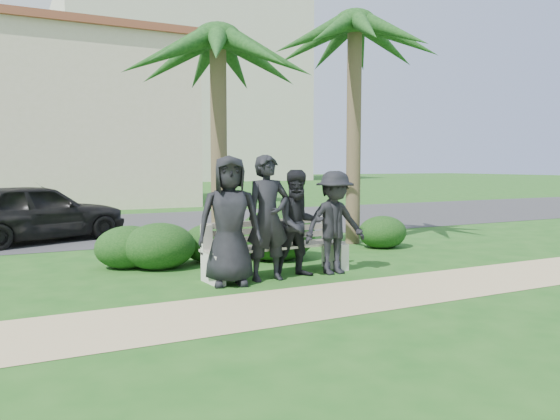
# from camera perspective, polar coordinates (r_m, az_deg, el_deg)

# --- Properties ---
(ground) EXTENTS (160.00, 160.00, 0.00)m
(ground) POSITION_cam_1_polar(r_m,az_deg,el_deg) (9.09, 2.40, -6.43)
(ground) COLOR #1A4E16
(ground) RESTS_ON ground
(footpath) EXTENTS (30.00, 1.60, 0.01)m
(footpath) POSITION_cam_1_polar(r_m,az_deg,el_deg) (7.61, 9.09, -8.70)
(footpath) COLOR tan
(footpath) RESTS_ON ground
(asphalt_street) EXTENTS (160.00, 8.00, 0.01)m
(asphalt_street) POSITION_cam_1_polar(r_m,az_deg,el_deg) (16.47, -11.28, -1.48)
(asphalt_street) COLOR #2D2D30
(asphalt_street) RESTS_ON ground
(stucco_bldg_right) EXTENTS (8.40, 8.40, 7.30)m
(stucco_bldg_right) POSITION_cam_1_polar(r_m,az_deg,el_deg) (26.08, -19.51, 8.66)
(stucco_bldg_right) COLOR beige
(stucco_bldg_right) RESTS_ON ground
(hotel_tower) EXTENTS (26.00, 18.00, 37.30)m
(hotel_tower) POSITION_cam_1_polar(r_m,az_deg,el_deg) (66.44, -10.63, 14.76)
(hotel_tower) COLOR beige
(hotel_tower) RESTS_ON ground
(park_bench) EXTENTS (2.47, 0.75, 0.85)m
(park_bench) POSITION_cam_1_polar(r_m,az_deg,el_deg) (8.74, -0.32, -4.33)
(park_bench) COLOR gray
(park_bench) RESTS_ON ground
(man_a) EXTENTS (1.05, 0.81, 1.90)m
(man_a) POSITION_cam_1_polar(r_m,az_deg,el_deg) (7.99, -5.29, -1.10)
(man_a) COLOR black
(man_a) RESTS_ON ground
(man_b) EXTENTS (0.70, 0.46, 1.91)m
(man_b) POSITION_cam_1_polar(r_m,az_deg,el_deg) (8.28, -1.25, -0.83)
(man_b) COLOR black
(man_b) RESTS_ON ground
(man_c) EXTENTS (0.87, 0.71, 1.68)m
(man_c) POSITION_cam_1_polar(r_m,az_deg,el_deg) (8.54, 1.99, -1.43)
(man_c) COLOR black
(man_c) RESTS_ON ground
(man_d) EXTENTS (1.09, 0.64, 1.66)m
(man_d) POSITION_cam_1_polar(r_m,az_deg,el_deg) (8.82, 5.72, -1.33)
(man_d) COLOR black
(man_d) RESTS_ON ground
(hedge_a) EXTENTS (1.14, 0.94, 0.75)m
(hedge_a) POSITION_cam_1_polar(r_m,az_deg,el_deg) (9.72, -15.54, -3.64)
(hedge_a) COLOR black
(hedge_a) RESTS_ON ground
(hedge_b) EXTENTS (1.24, 1.02, 0.81)m
(hedge_b) POSITION_cam_1_polar(r_m,az_deg,el_deg) (9.50, -12.48, -3.58)
(hedge_b) COLOR black
(hedge_b) RESTS_ON ground
(hedge_c) EXTENTS (1.10, 0.91, 0.72)m
(hedge_c) POSITION_cam_1_polar(r_m,az_deg,el_deg) (10.05, -7.18, -3.30)
(hedge_c) COLOR black
(hedge_c) RESTS_ON ground
(hedge_d) EXTENTS (1.50, 1.24, 0.98)m
(hedge_d) POSITION_cam_1_polar(r_m,az_deg,el_deg) (10.16, -0.33, -2.44)
(hedge_d) COLOR black
(hedge_d) RESTS_ON ground
(hedge_e) EXTENTS (1.08, 0.89, 0.70)m
(hedge_e) POSITION_cam_1_polar(r_m,az_deg,el_deg) (11.80, 10.67, -2.19)
(hedge_e) COLOR black
(hedge_e) RESTS_ON ground
(palm_left) EXTENTS (3.00, 3.00, 5.10)m
(palm_left) POSITION_cam_1_polar(r_m,az_deg,el_deg) (11.00, -6.51, 17.26)
(palm_left) COLOR brown
(palm_left) RESTS_ON ground
(palm_right) EXTENTS (3.00, 3.00, 5.77)m
(palm_right) POSITION_cam_1_polar(r_m,az_deg,el_deg) (12.65, 7.83, 18.59)
(palm_right) COLOR brown
(palm_right) RESTS_ON ground
(car_a) EXTENTS (4.30, 2.94, 1.36)m
(car_a) POSITION_cam_1_polar(r_m,az_deg,el_deg) (13.59, -24.22, -0.24)
(car_a) COLOR black
(car_a) RESTS_ON ground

